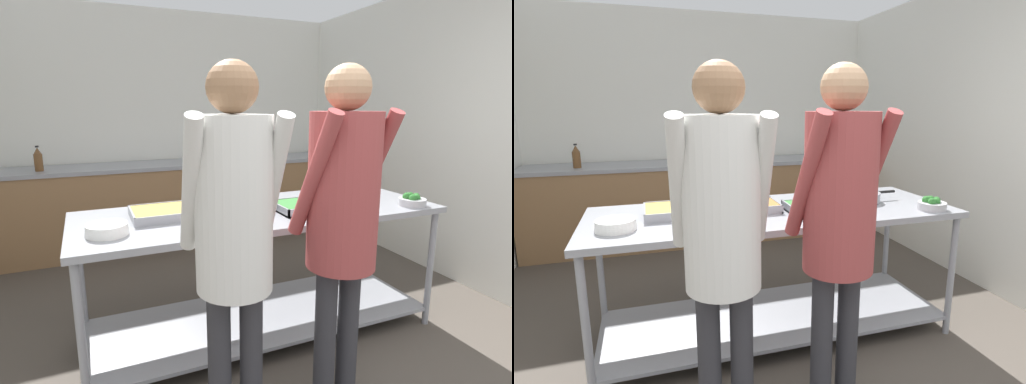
# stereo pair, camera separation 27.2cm
# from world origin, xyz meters

# --- Properties ---
(wall_rear) EXTENTS (4.18, 0.06, 2.65)m
(wall_rear) POSITION_xyz_m (0.00, 4.05, 1.32)
(wall_rear) COLOR silver
(wall_rear) RESTS_ON ground_plane
(wall_right) EXTENTS (0.06, 4.17, 2.65)m
(wall_right) POSITION_xyz_m (2.06, 2.03, 1.32)
(wall_right) COLOR silver
(wall_right) RESTS_ON ground_plane
(back_counter) EXTENTS (4.02, 0.65, 0.94)m
(back_counter) POSITION_xyz_m (0.00, 3.68, 0.47)
(back_counter) COLOR olive
(back_counter) RESTS_ON ground_plane
(serving_counter) EXTENTS (2.39, 0.87, 0.89)m
(serving_counter) POSITION_xyz_m (0.06, 1.51, 0.60)
(serving_counter) COLOR gray
(serving_counter) RESTS_ON ground_plane
(plate_stack) EXTENTS (0.23, 0.23, 0.06)m
(plate_stack) POSITION_xyz_m (-0.92, 1.36, 0.92)
(plate_stack) COLOR white
(plate_stack) RESTS_ON serving_counter
(serving_tray_greens) EXTENTS (0.38, 0.34, 0.05)m
(serving_tray_greens) POSITION_xyz_m (-0.58, 1.59, 0.92)
(serving_tray_greens) COLOR gray
(serving_tray_greens) RESTS_ON serving_counter
(serving_tray_roast) EXTENTS (0.44, 0.27, 0.05)m
(serving_tray_roast) POSITION_xyz_m (-0.14, 1.53, 0.92)
(serving_tray_roast) COLOR gray
(serving_tray_roast) RESTS_ON serving_counter
(serving_tray_vegetables) EXTENTS (0.37, 0.30, 0.05)m
(serving_tray_vegetables) POSITION_xyz_m (0.31, 1.40, 0.92)
(serving_tray_vegetables) COLOR gray
(serving_tray_vegetables) RESTS_ON serving_counter
(sauce_pan) EXTENTS (0.41, 0.27, 0.07)m
(sauce_pan) POSITION_xyz_m (0.74, 1.55, 0.93)
(sauce_pan) COLOR gray
(sauce_pan) RESTS_ON serving_counter
(broccoli_bowl) EXTENTS (0.18, 0.18, 0.09)m
(broccoli_bowl) POSITION_xyz_m (1.06, 1.20, 0.93)
(broccoli_bowl) COLOR #B2B2B7
(broccoli_bowl) RESTS_ON serving_counter
(guest_serving_left) EXTENTS (0.46, 0.38, 1.75)m
(guest_serving_left) POSITION_xyz_m (0.11, 0.68, 1.09)
(guest_serving_left) COLOR #2D2D33
(guest_serving_left) RESTS_ON ground_plane
(guest_serving_right) EXTENTS (0.45, 0.36, 1.75)m
(guest_serving_right) POSITION_xyz_m (-0.44, 0.67, 1.09)
(guest_serving_right) COLOR #2D2D33
(guest_serving_right) RESTS_ON ground_plane
(water_bottle) EXTENTS (0.08, 0.08, 0.25)m
(water_bottle) POSITION_xyz_m (-1.42, 3.59, 1.05)
(water_bottle) COLOR brown
(water_bottle) RESTS_ON back_counter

